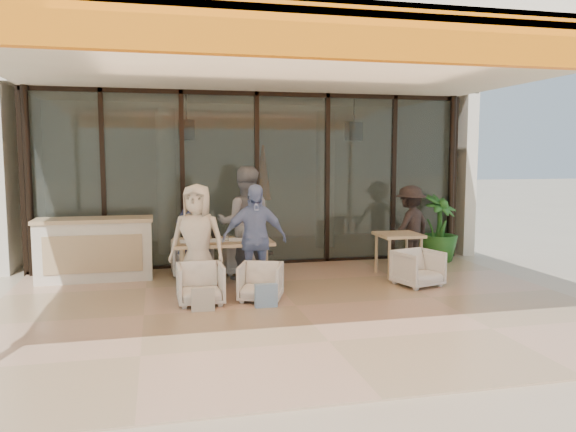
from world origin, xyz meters
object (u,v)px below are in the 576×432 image
Objects in this scene: dining_table at (222,244)px; chair_near_left at (200,282)px; diner_periwinkle at (254,239)px; chair_far_right at (241,256)px; chair_far_left at (192,256)px; side_table at (398,240)px; standing_woman at (410,226)px; chair_near_right at (261,280)px; diner_cream at (197,241)px; diner_navy at (193,237)px; side_chair at (418,267)px; host_counter at (95,249)px; potted_palm at (439,229)px; diner_grey at (245,224)px.

dining_table is 2.35× the size of chair_near_left.
chair_far_right is at bearing 92.08° from diner_periwinkle.
dining_table is 2.18× the size of chair_far_left.
chair_far_right is 0.38× the size of diner_periwinkle.
standing_woman is at bearing 52.83° from side_table.
chair_near_right is at bearing -87.92° from diner_periwinkle.
diner_cream is 4.16m from standing_woman.
diner_navy is 3.59m from side_chair.
side_table is (3.39, -0.35, -0.11)m from diner_navy.
potted_palm is at bearing 2.20° from host_counter.
side_table is at bearing 14.25° from diner_periwinkle.
host_counter is at bearing -1.73° from chair_far_right.
side_table reaches higher than chair_far_right.
diner_navy is at bearing 109.88° from diner_cream.
chair_far_left reaches higher than chair_near_right.
chair_far_right is at bearing 65.73° from dining_table.
side_chair is at bearing 39.97° from standing_woman.
side_table is at bearing 159.12° from chair_far_right.
chair_far_right is 0.47× the size of potted_palm.
host_counter is 1.42× the size of potted_palm.
standing_woman is (3.95, -0.11, 0.41)m from chair_far_left.
chair_far_left is 1.48m from diner_cream.
side_table is (3.39, 1.05, 0.32)m from chair_near_left.
potted_palm is (3.86, 2.11, 0.35)m from chair_near_right.
chair_near_left is 1.75m from diner_grey.
diner_periwinkle is at bearing 97.94° from diner_grey.
diner_navy is at bearing 7.94° from diner_grey.
diner_grey is 3.94m from potted_palm.
potted_palm reaches higher than side_table.
side_table is (3.39, -0.85, 0.29)m from chair_far_left.
diner_periwinkle reaches higher than host_counter.
dining_table is 2.98m from side_table.
potted_palm is at bearing 23.00° from chair_near_left.
chair_far_left is 0.53× the size of potted_palm.
chair_near_right is 0.36× the size of diner_cream.
diner_navy reaches higher than side_chair.
diner_cream is 2.56× the size of side_chair.
diner_grey is 1.24× the size of standing_woman.
diner_grey is (0.84, -0.50, 0.59)m from chair_far_left.
chair_near_right is 4.41m from potted_palm.
dining_table is at bearing -24.84° from host_counter.
dining_table is at bearing -178.18° from side_table.
diner_navy is at bearing 135.10° from diner_periwinkle.
diner_navy is at bearing 28.28° from chair_far_right.
dining_table is 0.92× the size of diner_periwinkle.
diner_grey is (0.84, 1.40, 0.62)m from chair_near_left.
side_table is at bearing 167.27° from diner_navy.
diner_grey is (0.00, -0.50, 0.63)m from chair_far_right.
standing_woman reaches higher than chair_far_left.
host_counter reaches higher than chair_near_right.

